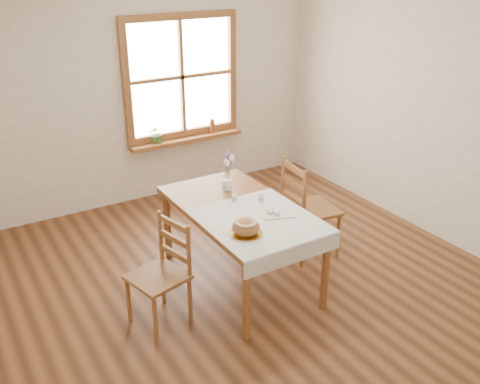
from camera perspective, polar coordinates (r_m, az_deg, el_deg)
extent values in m
plane|color=brown|center=(4.87, 1.86, -10.95)|extent=(5.00, 5.00, 0.00)
cube|color=white|center=(6.40, -10.44, 10.24)|extent=(4.50, 0.10, 2.60)
cube|color=white|center=(5.75, 21.38, 7.39)|extent=(0.10, 5.00, 2.60)
cube|color=#9B642F|center=(6.41, -6.53, 18.14)|extent=(1.46, 0.08, 0.08)
cube|color=#9B642F|center=(6.70, -5.98, 6.33)|extent=(1.46, 0.08, 0.08)
cube|color=#9B642F|center=(6.27, -12.05, 11.23)|extent=(0.08, 0.08, 1.30)
cube|color=#9B642F|center=(6.84, -0.89, 12.81)|extent=(0.08, 0.08, 1.30)
cube|color=#9B642F|center=(6.52, -6.24, 12.11)|extent=(0.04, 0.06, 1.30)
cube|color=#9B642F|center=(6.52, -6.24, 12.11)|extent=(1.30, 0.06, 0.04)
cube|color=white|center=(6.55, -6.36, 12.15)|extent=(1.30, 0.01, 1.30)
cube|color=#9B642F|center=(6.67, -5.73, 5.63)|extent=(1.46, 0.20, 0.05)
cube|color=#9B642F|center=(4.72, 0.00, -1.94)|extent=(0.90, 1.60, 0.05)
cylinder|color=#9B642F|center=(4.20, 0.70, -11.61)|extent=(0.07, 0.07, 0.70)
cylinder|color=#9B642F|center=(4.59, 9.10, -8.50)|extent=(0.07, 0.07, 0.70)
cylinder|color=#9B642F|center=(5.32, -7.76, -3.49)|extent=(0.07, 0.07, 0.70)
cylinder|color=#9B642F|center=(5.64, -0.51, -1.60)|extent=(0.07, 0.07, 0.70)
cube|color=silver|center=(4.48, 2.02, -3.06)|extent=(0.91, 0.99, 0.01)
cylinder|color=white|center=(4.25, 0.63, -4.46)|extent=(0.27, 0.27, 0.01)
ellipsoid|color=#A5713A|center=(4.22, 0.63, -3.64)|extent=(0.22, 0.22, 0.12)
cube|color=silver|center=(4.60, 3.93, -2.16)|extent=(0.36, 0.33, 0.01)
cylinder|color=white|center=(4.77, -0.61, -0.60)|extent=(0.06, 0.06, 0.09)
cylinder|color=white|center=(4.76, 2.23, -0.62)|extent=(0.05, 0.05, 0.10)
cylinder|color=white|center=(5.03, -1.36, 0.71)|extent=(0.11, 0.11, 0.10)
imported|color=#3C702D|center=(6.49, -8.84, 5.95)|extent=(0.24, 0.26, 0.17)
cylinder|color=#984B1C|center=(6.79, -2.99, 7.10)|extent=(0.07, 0.07, 0.18)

